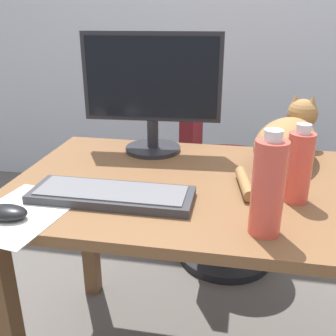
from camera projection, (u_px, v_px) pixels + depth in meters
desk at (233, 217)px, 1.18m from camera, size 1.32×0.73×0.71m
office_chair at (219, 183)px, 1.89m from camera, size 0.48×0.48×0.94m
monitor at (153, 89)px, 1.34m from camera, size 0.48×0.20×0.41m
keyboard at (114, 195)px, 1.05m from camera, size 0.44×0.15×0.03m
cat at (289, 139)px, 1.29m from camera, size 0.30×0.58×0.20m
computer_mouse at (8, 213)px, 0.94m from camera, size 0.11×0.06×0.04m
paper_sheet at (23, 213)px, 0.98m from camera, size 0.25×0.32×0.00m
water_bottle at (270, 187)px, 0.85m from camera, size 0.07×0.07×0.24m
spray_bottle at (301, 167)px, 1.01m from camera, size 0.07×0.07×0.21m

